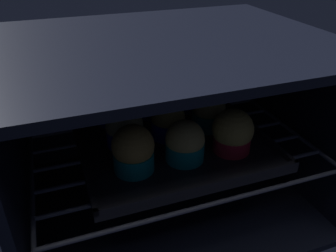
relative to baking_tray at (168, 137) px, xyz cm
name	(u,v)px	position (x,y,z in cm)	size (l,w,h in cm)	color
oven_cavity	(163,120)	(0.00, 3.14, 2.33)	(59.00, 47.00, 37.00)	black
oven_rack	(170,144)	(0.00, -1.11, -1.07)	(54.80, 42.00, 0.80)	#444756
baking_tray	(168,137)	(0.00, 0.00, 0.00)	(36.48, 36.48, 2.20)	black
muffin_row0_col0	(133,150)	(-9.57, -8.91, 4.52)	(7.41, 7.41, 8.69)	#0C8C84
muffin_row0_col1	(187,143)	(0.32, -8.96, 3.95)	(7.16, 7.16, 7.82)	#0C8C84
muffin_row0_col2	(233,133)	(9.53, -9.25, 4.37)	(7.80, 7.80, 8.47)	red
muffin_row1_col0	(125,129)	(-9.04, -0.30, 3.97)	(7.31, 7.31, 7.80)	#1928B7
muffin_row1_col1	(167,121)	(-0.17, -0.17, 3.86)	(7.12, 7.12, 7.58)	#1928B7
muffin_row1_col2	(209,111)	(9.20, 0.20, 4.27)	(7.12, 7.12, 8.28)	#0C8C84
muffin_row2_col0	(112,106)	(-9.39, 9.68, 4.16)	(7.43, 7.43, 8.11)	#1928B7
muffin_row2_col1	(154,99)	(0.07, 9.65, 4.52)	(7.76, 7.76, 8.98)	#1928B7
muffin_row2_col2	(193,95)	(9.56, 9.58, 3.89)	(7.12, 7.12, 7.63)	#1928B7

